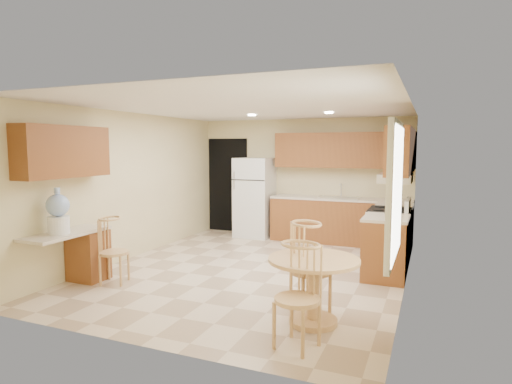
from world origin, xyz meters
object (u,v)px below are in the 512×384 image
at_px(stove, 389,236).
at_px(chair_table_a, 308,261).
at_px(refrigerator, 255,197).
at_px(chair_table_b, 294,289).
at_px(chair_desk, 109,245).
at_px(dining_table, 314,281).
at_px(water_crock, 58,213).

bearing_deg(stove, chair_table_a, -103.49).
height_order(stove, chair_table_a, stove).
height_order(refrigerator, chair_table_b, refrigerator).
bearing_deg(chair_desk, chair_table_b, 54.97).
relative_size(refrigerator, dining_table, 1.71).
xyz_separation_m(dining_table, water_crock, (-3.40, -0.23, 0.57)).
relative_size(chair_desk, water_crock, 1.50).
bearing_deg(refrigerator, water_crock, -103.97).
xyz_separation_m(refrigerator, chair_desk, (-0.60, -3.79, -0.28)).
height_order(chair_table_a, chair_desk, chair_table_a).
bearing_deg(chair_desk, stove, 108.52).
height_order(refrigerator, chair_desk, refrigerator).
relative_size(chair_table_a, chair_desk, 1.15).
xyz_separation_m(chair_desk, water_crock, (-0.45, -0.43, 0.49)).
distance_m(chair_table_a, chair_table_b, 0.86).
bearing_deg(water_crock, dining_table, 3.82).
bearing_deg(dining_table, refrigerator, 120.48).
relative_size(chair_table_a, chair_table_b, 1.06).
distance_m(refrigerator, water_crock, 4.35).
bearing_deg(chair_table_b, chair_desk, -2.88).
distance_m(refrigerator, chair_desk, 3.85).
bearing_deg(refrigerator, dining_table, -59.52).
xyz_separation_m(stove, water_crock, (-3.92, -3.00, 0.58)).
distance_m(dining_table, water_crock, 3.46).
relative_size(dining_table, chair_desk, 1.07).
bearing_deg(stove, dining_table, -100.72).
xyz_separation_m(refrigerator, stove, (2.88, -1.22, -0.37)).
relative_size(stove, chair_desk, 1.18).
relative_size(stove, water_crock, 1.78).
bearing_deg(refrigerator, chair_table_b, -63.41).
xyz_separation_m(refrigerator, water_crock, (-1.05, -4.22, 0.20)).
xyz_separation_m(chair_table_a, water_crock, (-3.30, -0.38, 0.40)).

